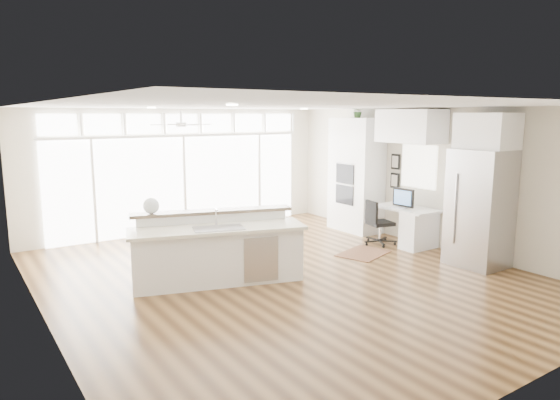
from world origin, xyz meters
TOP-DOWN VIEW (x-y plane):
  - floor at (0.00, 0.00)m, footprint 7.00×8.00m
  - ceiling at (0.00, 0.00)m, footprint 7.00×8.00m
  - wall_back at (0.00, 4.00)m, footprint 7.00×0.04m
  - wall_front at (0.00, -4.00)m, footprint 7.00×0.04m
  - wall_left at (-3.50, 0.00)m, footprint 0.04×8.00m
  - wall_right at (3.50, 0.00)m, footprint 0.04×8.00m
  - glass_wall at (0.00, 3.94)m, footprint 5.80×0.06m
  - transom_row at (0.00, 3.94)m, footprint 5.90×0.06m
  - desk_window at (3.46, 0.30)m, footprint 0.04×0.85m
  - ceiling_fan at (-0.50, 2.80)m, footprint 1.16×1.16m
  - recessed_lights at (0.00, 0.20)m, footprint 3.40×3.00m
  - oven_cabinet at (3.17, 1.80)m, footprint 0.64×1.20m
  - desk_nook at (3.13, 0.30)m, footprint 0.72×1.30m
  - upper_cabinets at (3.17, 0.30)m, footprint 0.64×1.30m
  - refrigerator at (3.11, -1.35)m, footprint 0.76×0.90m
  - fridge_cabinet at (3.17, -1.35)m, footprint 0.64×0.90m
  - framed_photos at (3.46, 0.92)m, footprint 0.06×0.22m
  - kitchen_island at (-1.00, 0.34)m, footprint 2.85×1.75m
  - rug at (1.99, 0.26)m, footprint 1.15×0.98m
  - office_chair at (2.74, 0.59)m, footprint 0.54×0.52m
  - fishbowl at (-1.79, 1.01)m, footprint 0.32×0.32m
  - monitor at (3.05, 0.30)m, footprint 0.11×0.49m
  - keyboard at (2.88, 0.30)m, footprint 0.15×0.36m
  - potted_plant at (3.17, 1.80)m, footprint 0.29×0.32m

SIDE VIEW (x-z plane):
  - floor at x=0.00m, z-range -0.02..0.00m
  - rug at x=1.99m, z-range 0.00..0.01m
  - desk_nook at x=3.13m, z-range 0.00..0.76m
  - office_chair at x=2.74m, z-range 0.00..0.88m
  - kitchen_island at x=-1.00m, z-range 0.00..1.06m
  - keyboard at x=2.88m, z-range 0.76..0.78m
  - monitor at x=3.05m, z-range 0.76..1.17m
  - refrigerator at x=3.11m, z-range 0.00..2.00m
  - glass_wall at x=0.00m, z-range 0.01..2.09m
  - fishbowl at x=-1.79m, z-range 1.06..1.31m
  - oven_cabinet at x=3.17m, z-range 0.00..2.50m
  - wall_back at x=0.00m, z-range 0.00..2.70m
  - wall_front at x=0.00m, z-range 0.00..2.70m
  - wall_left at x=-3.50m, z-range 0.00..2.70m
  - wall_right at x=3.50m, z-range 0.00..2.70m
  - framed_photos at x=3.46m, z-range 1.00..1.80m
  - desk_window at x=3.46m, z-range 1.12..1.98m
  - fridge_cabinet at x=3.17m, z-range 2.00..2.60m
  - upper_cabinets at x=3.17m, z-range 2.03..2.67m
  - transom_row at x=0.00m, z-range 2.18..2.58m
  - ceiling_fan at x=-0.50m, z-range 2.32..2.64m
  - potted_plant at x=3.17m, z-range 2.50..2.74m
  - recessed_lights at x=0.00m, z-range 2.67..2.69m
  - ceiling at x=0.00m, z-range 2.69..2.71m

